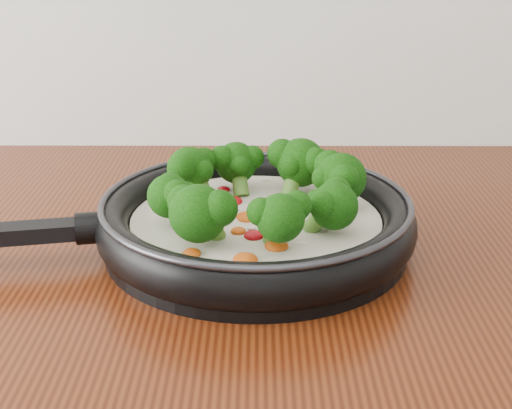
{
  "coord_description": "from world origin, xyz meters",
  "views": [
    {
      "loc": [
        -0.13,
        0.4,
        1.23
      ],
      "look_at": [
        -0.13,
        1.11,
        0.95
      ],
      "focal_mm": 50.25,
      "sensor_mm": 36.0,
      "label": 1
    }
  ],
  "objects": [
    {
      "name": "skillet",
      "position": [
        -0.14,
        1.11,
        0.94
      ],
      "size": [
        0.56,
        0.4,
        0.1
      ],
      "color": "black",
      "rests_on": "counter"
    }
  ]
}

